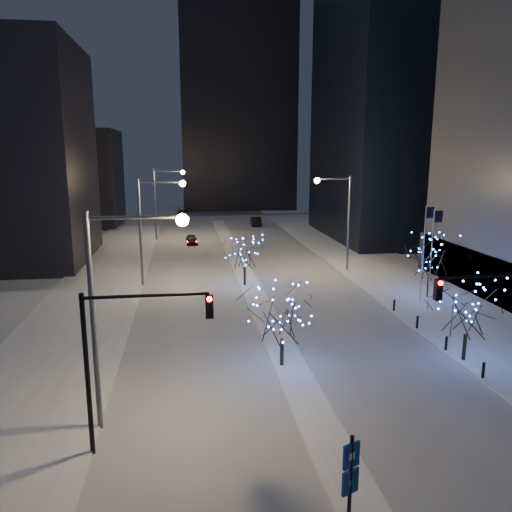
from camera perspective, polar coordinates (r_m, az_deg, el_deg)
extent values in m
plane|color=silver|center=(23.95, 7.75, -19.57)|extent=(160.00, 160.00, 0.00)
cube|color=silver|center=(56.29, -1.98, -0.88)|extent=(20.00, 130.00, 0.02)
cube|color=white|center=(51.44, -1.37, -2.03)|extent=(2.00, 80.00, 0.15)
cube|color=white|center=(46.44, 18.95, -4.23)|extent=(10.00, 90.00, 0.15)
cube|color=white|center=(42.26, -18.96, -5.81)|extent=(8.00, 90.00, 0.15)
cube|color=black|center=(91.92, -21.05, 8.34)|extent=(18.00, 16.00, 16.00)
cube|color=black|center=(112.54, -2.19, 16.24)|extent=(24.00, 14.00, 42.00)
cylinder|color=#595E66|center=(23.20, -18.08, -7.46)|extent=(0.24, 0.24, 10.00)
cylinder|color=#595E66|center=(21.86, -13.69, 4.32)|extent=(4.00, 0.16, 0.16)
sphere|color=#FFD07F|center=(21.78, -8.42, 4.10)|extent=(0.56, 0.56, 0.56)
cylinder|color=#595E66|center=(47.35, -13.07, 2.53)|extent=(0.24, 0.24, 10.00)
cylinder|color=#595E66|center=(46.71, -10.88, 8.30)|extent=(4.00, 0.16, 0.16)
sphere|color=#FFD07F|center=(46.67, -8.39, 8.20)|extent=(0.56, 0.56, 0.56)
cylinder|color=#595E66|center=(72.09, -11.47, 5.72)|extent=(0.24, 0.24, 10.00)
cylinder|color=#595E66|center=(71.67, -10.01, 9.51)|extent=(4.00, 0.16, 0.16)
sphere|color=#FFD07F|center=(71.64, -8.38, 9.45)|extent=(0.56, 0.56, 0.56)
cylinder|color=#595E66|center=(52.91, 10.54, 3.59)|extent=(0.24, 0.24, 10.00)
cylinder|color=#595E66|center=(51.92, 8.88, 8.71)|extent=(3.50, 0.16, 0.16)
sphere|color=#FFD07F|center=(51.44, 6.99, 8.57)|extent=(0.56, 0.56, 0.56)
cylinder|color=black|center=(21.92, -18.71, -12.89)|extent=(0.20, 0.20, 7.00)
cylinder|color=black|center=(20.45, -12.41, -4.45)|extent=(5.00, 0.14, 0.14)
cube|color=black|center=(20.56, -5.35, -5.72)|extent=(0.32, 0.28, 1.00)
sphere|color=#FF0C05|center=(20.29, -5.34, -4.94)|extent=(0.22, 0.22, 0.22)
cylinder|color=black|center=(25.47, 25.15, -2.09)|extent=(5.00, 0.14, 0.14)
cube|color=black|center=(24.33, 20.10, -3.63)|extent=(0.32, 0.28, 1.00)
sphere|color=#FF0C05|center=(24.09, 20.36, -2.93)|extent=(0.22, 0.22, 0.22)
cylinder|color=silver|center=(41.13, 19.35, -0.44)|extent=(0.10, 0.10, 8.00)
cube|color=black|center=(40.75, 20.12, 4.26)|extent=(0.70, 0.03, 0.90)
cylinder|color=silver|center=(43.58, 18.56, 0.28)|extent=(0.10, 0.10, 8.00)
cube|color=black|center=(43.22, 19.27, 4.71)|extent=(0.70, 0.03, 0.90)
cylinder|color=black|center=(30.91, 24.54, -11.79)|extent=(0.16, 0.16, 0.90)
cylinder|color=black|center=(34.06, 20.91, -9.29)|extent=(0.16, 0.16, 0.90)
cylinder|color=black|center=(37.38, 17.95, -7.20)|extent=(0.16, 0.16, 0.90)
cylinder|color=black|center=(40.81, 15.50, -5.44)|extent=(0.16, 0.16, 0.90)
imported|color=black|center=(68.59, -7.37, 1.87)|extent=(1.67, 3.80, 1.27)
imported|color=black|center=(85.16, -0.05, 4.01)|extent=(1.82, 4.77, 1.55)
imported|color=black|center=(93.87, -8.41, 4.63)|extent=(2.30, 5.52, 1.59)
cylinder|color=black|center=(29.72, 2.97, -10.89)|extent=(0.22, 0.22, 1.61)
cylinder|color=black|center=(46.69, -1.31, -2.32)|extent=(0.22, 0.22, 1.68)
cylinder|color=black|center=(32.87, 22.71, -9.55)|extent=(0.22, 0.22, 1.61)
cylinder|color=black|center=(45.32, 19.08, -3.36)|extent=(0.22, 0.22, 1.79)
cylinder|color=black|center=(17.95, 10.69, -24.57)|extent=(0.13, 0.13, 3.69)
cube|color=navy|center=(17.29, 10.85, -21.47)|extent=(0.63, 0.35, 0.84)
cube|color=navy|center=(17.83, 10.72, -24.02)|extent=(0.63, 0.35, 0.84)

